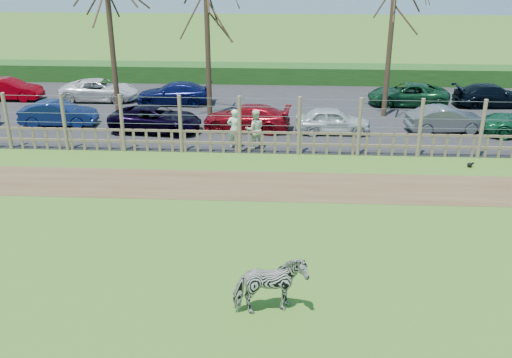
# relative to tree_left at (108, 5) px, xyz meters

# --- Properties ---
(ground) EXTENTS (120.00, 120.00, 0.00)m
(ground) POSITION_rel_tree_left_xyz_m (6.50, -12.50, -5.62)
(ground) COLOR #5E8D38
(ground) RESTS_ON ground
(dirt_strip) EXTENTS (34.00, 2.80, 0.01)m
(dirt_strip) POSITION_rel_tree_left_xyz_m (6.50, -8.00, -5.61)
(dirt_strip) COLOR brown
(dirt_strip) RESTS_ON ground
(asphalt) EXTENTS (44.00, 13.00, 0.04)m
(asphalt) POSITION_rel_tree_left_xyz_m (6.50, 2.00, -5.60)
(asphalt) COLOR #232326
(asphalt) RESTS_ON ground
(hedge) EXTENTS (46.00, 2.00, 1.10)m
(hedge) POSITION_rel_tree_left_xyz_m (6.50, 9.00, -5.07)
(hedge) COLOR #1E4716
(hedge) RESTS_ON ground
(fence) EXTENTS (30.16, 0.16, 2.50)m
(fence) POSITION_rel_tree_left_xyz_m (6.50, -4.50, -4.81)
(fence) COLOR brown
(fence) RESTS_ON ground
(tree_left) EXTENTS (4.80, 4.80, 7.88)m
(tree_left) POSITION_rel_tree_left_xyz_m (0.00, 0.00, 0.00)
(tree_left) COLOR #3D2B1E
(tree_left) RESTS_ON ground
(tree_mid) EXTENTS (4.80, 4.80, 6.83)m
(tree_mid) POSITION_rel_tree_left_xyz_m (4.50, 1.00, -0.75)
(tree_mid) COLOR #3D2B1E
(tree_mid) RESTS_ON ground
(tree_right) EXTENTS (4.80, 4.80, 7.35)m
(tree_right) POSITION_rel_tree_left_xyz_m (13.50, 1.50, -0.37)
(tree_right) COLOR #3D2B1E
(tree_right) RESTS_ON ground
(zebra) EXTENTS (1.90, 1.26, 1.47)m
(zebra) POSITION_rel_tree_left_xyz_m (8.15, -15.80, -4.88)
(zebra) COLOR gray
(zebra) RESTS_ON ground
(visitor_a) EXTENTS (0.69, 0.51, 1.72)m
(visitor_a) POSITION_rel_tree_left_xyz_m (6.23, -3.90, -4.71)
(visitor_a) COLOR #BDE8BE
(visitor_a) RESTS_ON asphalt
(visitor_b) EXTENTS (0.96, 0.82, 1.72)m
(visitor_b) POSITION_rel_tree_left_xyz_m (7.12, -3.96, -4.71)
(visitor_b) COLOR beige
(visitor_b) RESTS_ON asphalt
(crow) EXTENTS (0.27, 0.20, 0.22)m
(crow) POSITION_rel_tree_left_xyz_m (15.86, -5.64, -5.51)
(crow) COLOR black
(crow) RESTS_ON ground
(car_1) EXTENTS (3.71, 1.48, 1.20)m
(car_1) POSITION_rel_tree_left_xyz_m (-2.64, -1.11, -4.98)
(car_1) COLOR #0D1E4F
(car_1) RESTS_ON asphalt
(car_2) EXTENTS (4.49, 2.39, 1.20)m
(car_2) POSITION_rel_tree_left_xyz_m (2.30, -1.78, -4.98)
(car_2) COLOR black
(car_2) RESTS_ON asphalt
(car_3) EXTENTS (4.29, 2.12, 1.20)m
(car_3) POSITION_rel_tree_left_xyz_m (6.57, -1.31, -4.98)
(car_3) COLOR maroon
(car_3) RESTS_ON asphalt
(car_4) EXTENTS (3.54, 1.45, 1.20)m
(car_4) POSITION_rel_tree_left_xyz_m (10.63, -1.54, -4.98)
(car_4) COLOR silver
(car_4) RESTS_ON asphalt
(car_5) EXTENTS (3.77, 1.73, 1.20)m
(car_5) POSITION_rel_tree_left_xyz_m (15.96, -1.10, -4.98)
(car_5) COLOR #565B60
(car_5) RESTS_ON asphalt
(car_7) EXTENTS (3.66, 1.32, 1.20)m
(car_7) POSITION_rel_tree_left_xyz_m (-7.29, 3.60, -4.98)
(car_7) COLOR #95000B
(car_7) RESTS_ON asphalt
(car_8) EXTENTS (4.37, 2.11, 1.20)m
(car_8) POSITION_rel_tree_left_xyz_m (-2.11, 3.74, -4.98)
(car_8) COLOR white
(car_8) RESTS_ON asphalt
(car_9) EXTENTS (4.19, 1.83, 1.20)m
(car_9) POSITION_rel_tree_left_xyz_m (2.24, 3.20, -4.98)
(car_9) COLOR #0A1042
(car_9) RESTS_ON asphalt
(car_12) EXTENTS (4.39, 2.15, 1.20)m
(car_12) POSITION_rel_tree_left_xyz_m (15.09, 3.65, -4.98)
(car_12) COLOR #124223
(car_12) RESTS_ON asphalt
(car_13) EXTENTS (4.26, 2.01, 1.20)m
(car_13) POSITION_rel_tree_left_xyz_m (19.65, 3.70, -4.98)
(car_13) COLOR black
(car_13) RESTS_ON asphalt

